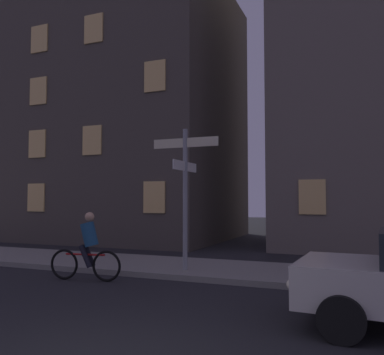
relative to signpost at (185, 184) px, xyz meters
name	(u,v)px	position (x,y,z in m)	size (l,w,h in m)	color
sidewalk_kerb	(246,272)	(1.42, 0.66, -2.22)	(40.00, 2.79, 0.14)	gray
signpost	(185,184)	(0.00, 0.00, 0.00)	(1.79, 1.47, 3.58)	gray
cyclist	(87,249)	(-1.87, -1.52, -1.55)	(1.81, 0.38, 1.61)	black
building_left_block	(120,118)	(-7.34, 8.48, 3.85)	(11.42, 8.63, 12.30)	#4C443D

